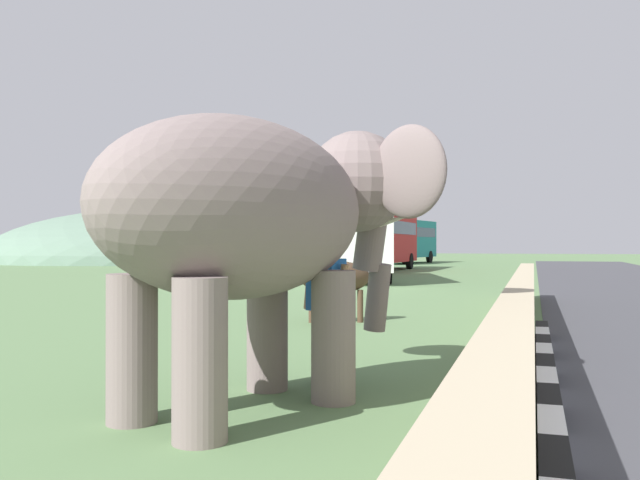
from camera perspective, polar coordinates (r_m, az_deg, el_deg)
The scene contains 9 objects.
barrier_parapet at distance 6.42m, azimuth 16.28°, elevation -9.84°, with size 28.00×0.36×1.00m, color tan.
elephant at distance 6.48m, azimuth -4.63°, elevation 2.24°, with size 4.05×3.13×2.86m.
person_handler at distance 7.41m, azimuth 0.51°, elevation -5.26°, with size 0.39×0.64×1.66m.
bus_white at distance 28.78m, azimuth 3.05°, elevation 0.67°, with size 9.15×4.95×3.50m.
bus_red at distance 39.38m, azimuth 5.07°, elevation 0.40°, with size 9.95×2.88×3.50m.
bus_teal at distance 54.48m, azimuth 7.27°, elevation 0.18°, with size 9.39×3.96×3.50m.
cow_near at distance 13.22m, azimuth 1.19°, elevation -3.35°, with size 1.57×1.69×1.23m.
cow_mid at distance 28.89m, azimuth 3.89°, elevation -1.73°, with size 1.60×1.66×1.23m.
hill_east at distance 68.48m, azimuth -12.09°, elevation -1.66°, with size 40.42×32.33×10.32m.
Camera 1 is at (-4.33, 3.79, 1.56)m, focal length 37.31 mm.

